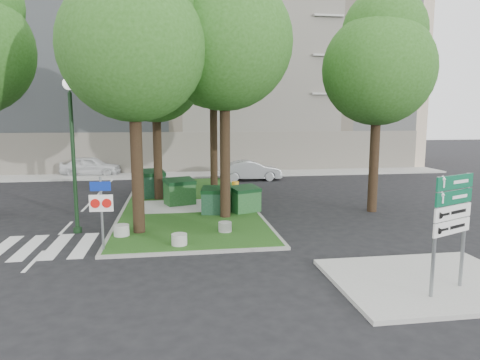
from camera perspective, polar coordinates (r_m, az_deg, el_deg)
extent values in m
plane|color=black|center=(14.23, -7.93, -9.76)|extent=(120.00, 120.00, 0.00)
cube|color=#1E4212|center=(21.97, -6.93, -3.03)|extent=(6.00, 16.00, 0.12)
cube|color=gray|center=(21.97, -6.93, -3.06)|extent=(6.30, 16.30, 0.10)
cube|color=#999993|center=(12.78, 23.70, -12.30)|extent=(5.00, 4.00, 0.12)
cube|color=#999993|center=(32.32, -8.41, 0.66)|extent=(42.00, 3.00, 0.12)
cube|color=silver|center=(16.08, -21.63, -8.11)|extent=(5.00, 3.00, 0.01)
cube|color=tan|center=(39.68, -8.73, 13.60)|extent=(41.00, 12.00, 16.00)
cylinder|color=black|center=(16.14, -13.63, 3.44)|extent=(0.44, 0.44, 6.16)
sphere|color=#235215|center=(16.25, -14.11, 16.68)|extent=(5.20, 5.20, 5.20)
cylinder|color=black|center=(18.17, -2.02, 5.11)|extent=(0.44, 0.44, 6.72)
sphere|color=#235215|center=(18.38, -2.09, 17.91)|extent=(5.60, 5.60, 5.60)
cylinder|color=black|center=(22.59, -10.96, 4.57)|extent=(0.44, 0.44, 5.88)
sphere|color=#235215|center=(22.63, -11.22, 13.62)|extent=(4.80, 4.80, 4.80)
sphere|color=#235215|center=(23.03, -10.55, 17.76)|extent=(3.60, 3.60, 3.60)
cylinder|color=black|center=(25.64, -3.53, 6.42)|extent=(0.44, 0.44, 7.00)
sphere|color=#235215|center=(25.83, -3.62, 15.88)|extent=(5.80, 5.80, 5.80)
sphere|color=#235215|center=(26.39, -3.02, 20.14)|extent=(4.35, 4.35, 4.35)
cylinder|color=black|center=(20.69, 17.50, 3.97)|extent=(0.44, 0.44, 5.88)
sphere|color=#235215|center=(20.74, 17.96, 13.85)|extent=(5.00, 5.00, 5.00)
sphere|color=#235215|center=(21.28, 18.69, 18.24)|extent=(3.75, 3.75, 3.75)
cube|color=#0E331D|center=(23.42, -12.02, -0.77)|extent=(1.79, 1.45, 1.22)
cube|color=black|center=(23.32, -12.08, 0.95)|extent=(1.86, 1.53, 0.35)
cube|color=#113C13|center=(21.25, -8.04, -1.82)|extent=(1.59, 1.32, 1.07)
cube|color=black|center=(21.15, -8.07, -0.15)|extent=(1.66, 1.40, 0.31)
cube|color=#0F321C|center=(19.17, -3.16, -3.00)|extent=(1.40, 1.09, 0.99)
cube|color=black|center=(19.07, -3.17, -1.31)|extent=(1.46, 1.15, 0.29)
cube|color=#144418|center=(19.50, 0.66, -2.81)|extent=(1.47, 1.25, 0.97)
cube|color=black|center=(19.40, 0.66, -1.18)|extent=(1.53, 1.32, 0.28)
cylinder|color=#A3A49E|center=(16.28, -15.52, -6.48)|extent=(0.56, 0.56, 0.40)
cylinder|color=gray|center=(16.26, -2.01, -6.24)|extent=(0.50, 0.50, 0.36)
cylinder|color=#A4A49E|center=(14.75, -8.10, -7.84)|extent=(0.53, 0.53, 0.38)
cylinder|color=orange|center=(24.00, -0.64, -1.01)|extent=(0.39, 0.39, 0.69)
cylinder|color=black|center=(17.26, -21.28, 1.98)|extent=(0.15, 0.15, 5.30)
cylinder|color=black|center=(17.71, -20.84, -6.22)|extent=(0.32, 0.32, 0.21)
sphere|color=white|center=(17.21, -21.83, 11.85)|extent=(0.47, 0.47, 0.47)
cylinder|color=slate|center=(14.63, -17.93, -4.48)|extent=(0.08, 0.08, 2.52)
cube|color=navy|center=(14.45, -18.10, -0.78)|extent=(0.66, 0.07, 0.30)
cube|color=white|center=(14.55, -18.00, -2.93)|extent=(0.76, 0.07, 0.55)
cylinder|color=red|center=(14.58, -18.71, -2.94)|extent=(0.30, 0.04, 0.30)
cylinder|color=red|center=(14.52, -17.30, -2.92)|extent=(0.30, 0.04, 0.30)
cylinder|color=slate|center=(11.23, 24.53, -7.04)|extent=(0.12, 0.12, 2.93)
cylinder|color=slate|center=(12.26, 27.71, -5.98)|extent=(0.12, 0.12, 2.93)
cube|color=#0A5133|center=(11.49, 26.62, -0.22)|extent=(1.36, 0.63, 0.34)
cube|color=#0A5133|center=(11.55, 26.50, -2.05)|extent=(1.36, 0.63, 0.34)
cube|color=white|center=(11.62, 26.38, -3.85)|extent=(1.36, 0.63, 0.34)
cube|color=white|center=(11.70, 26.25, -5.63)|extent=(1.36, 0.63, 0.34)
imported|color=silver|center=(33.81, -19.27, 1.78)|extent=(4.50, 2.23, 1.48)
imported|color=#9CA1A4|center=(29.72, 1.46, 1.28)|extent=(4.19, 1.49, 1.37)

